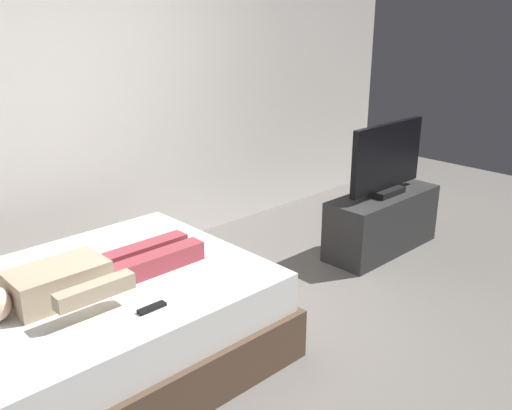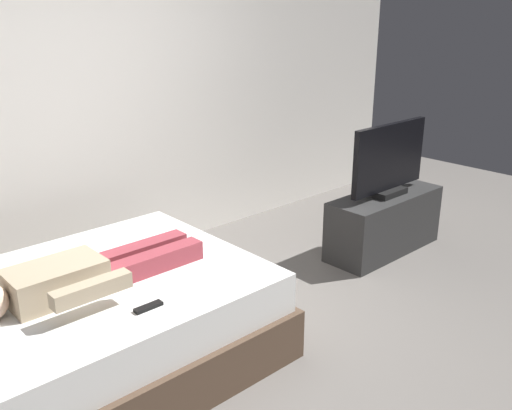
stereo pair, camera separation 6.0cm
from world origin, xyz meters
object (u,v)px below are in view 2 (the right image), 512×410
tv_stand (384,223)px  tv (389,161)px  remote (148,307)px  person (81,276)px  bed (78,332)px

tv_stand → tv: (0.00, 0.00, 0.53)m
remote → tv: bearing=7.6°
person → tv_stand: 2.67m
bed → tv: bearing=-2.9°
tv_stand → tv: tv is taller
person → bed: bearing=114.7°
person → tv: bearing=-1.6°
bed → tv_stand: (2.67, -0.14, -0.01)m
tv → bed: bearing=177.1°
tv_stand → tv: 0.53m
tv → remote: bearing=-172.4°
bed → remote: size_ratio=13.89×
remote → tv: tv is taller
bed → person: size_ratio=1.65×
remote → tv_stand: size_ratio=0.14×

